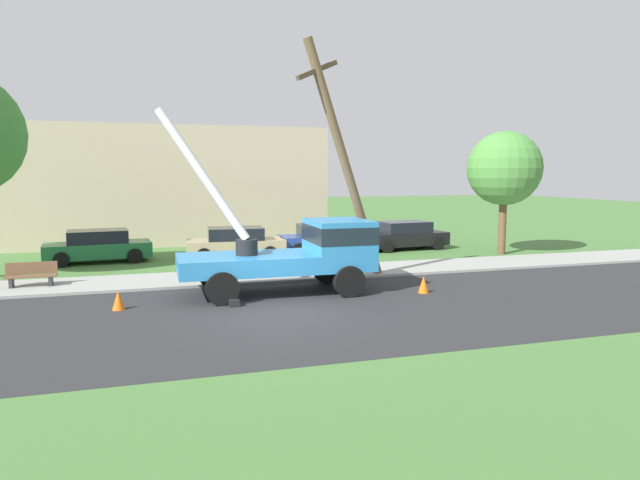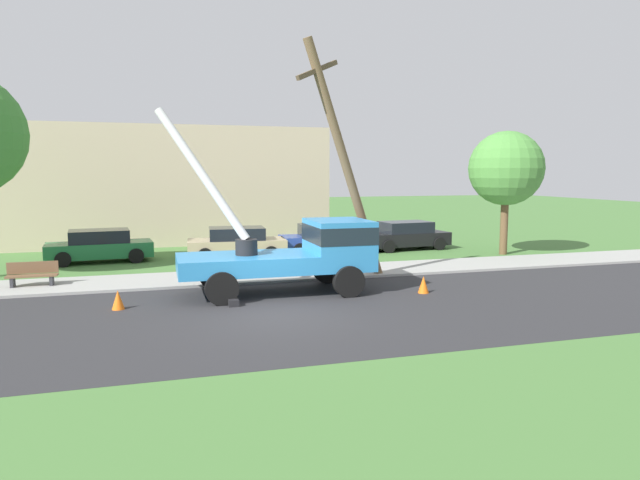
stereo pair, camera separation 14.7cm
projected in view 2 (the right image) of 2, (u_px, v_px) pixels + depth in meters
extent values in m
plane|color=#477538|center=(225.00, 255.00, 27.13)|extent=(120.00, 120.00, 0.00)
cube|color=#2B2B2D|center=(280.00, 314.00, 15.72)|extent=(80.00, 8.67, 0.01)
cube|color=#9E9E99|center=(246.00, 276.00, 21.21)|extent=(80.00, 2.88, 0.10)
cube|color=#2D84C6|center=(246.00, 263.00, 18.08)|extent=(4.33, 2.45, 0.55)
cube|color=#2D84C6|center=(339.00, 244.00, 18.86)|extent=(1.93, 2.42, 1.60)
cube|color=#19232D|center=(339.00, 233.00, 18.82)|extent=(1.95, 2.44, 0.56)
cylinder|color=black|center=(246.00, 247.00, 18.02)|extent=(0.70, 0.70, 0.50)
cylinder|color=silver|center=(202.00, 174.00, 18.02)|extent=(2.87, 1.69, 4.26)
cube|color=black|center=(234.00, 303.00, 16.64)|extent=(0.30, 0.30, 0.20)
cube|color=black|center=(223.00, 284.00, 19.41)|extent=(0.30, 0.30, 0.20)
cylinder|color=black|center=(349.00, 281.00, 17.83)|extent=(1.00, 0.30, 1.00)
cylinder|color=black|center=(327.00, 269.00, 20.12)|extent=(1.00, 0.30, 1.00)
cylinder|color=black|center=(222.00, 289.00, 16.74)|extent=(1.00, 0.30, 1.00)
cylinder|color=black|center=(214.00, 275.00, 19.03)|extent=(1.00, 0.30, 1.00)
cylinder|color=brown|center=(346.00, 166.00, 20.03)|extent=(3.62, 1.84, 8.41)
cube|color=brown|center=(317.00, 70.00, 18.80)|extent=(1.64, 0.84, 0.85)
cone|color=orange|center=(423.00, 285.00, 18.45)|extent=(0.36, 0.36, 0.56)
cone|color=orange|center=(118.00, 300.00, 16.24)|extent=(0.36, 0.36, 0.56)
cube|color=#1E6638|center=(100.00, 250.00, 24.83)|extent=(4.55, 2.20, 0.65)
cube|color=black|center=(99.00, 236.00, 24.76)|extent=(2.61, 1.88, 0.55)
cylinder|color=black|center=(136.00, 256.00, 24.57)|extent=(0.64, 0.22, 0.64)
cylinder|color=black|center=(133.00, 251.00, 26.23)|extent=(0.64, 0.22, 0.64)
cylinder|color=black|center=(63.00, 260.00, 23.49)|extent=(0.64, 0.22, 0.64)
cylinder|color=black|center=(65.00, 254.00, 25.15)|extent=(0.64, 0.22, 0.64)
cube|color=tan|center=(237.00, 246.00, 25.91)|extent=(4.52, 2.12, 0.65)
cube|color=black|center=(237.00, 233.00, 25.84)|extent=(2.58, 1.83, 0.55)
cylinder|color=black|center=(271.00, 253.00, 25.38)|extent=(0.64, 0.22, 0.64)
cylinder|color=black|center=(266.00, 248.00, 27.12)|extent=(0.64, 0.22, 0.64)
cylinder|color=black|center=(205.00, 255.00, 24.75)|extent=(0.64, 0.22, 0.64)
cylinder|color=black|center=(204.00, 250.00, 26.50)|extent=(0.64, 0.22, 0.64)
cube|color=#263F99|center=(326.00, 242.00, 27.58)|extent=(4.50, 2.07, 0.65)
cube|color=black|center=(326.00, 230.00, 27.51)|extent=(2.56, 1.81, 0.55)
cylinder|color=black|center=(359.00, 248.00, 27.07)|extent=(0.64, 0.22, 0.64)
cylinder|color=black|center=(349.00, 244.00, 28.81)|extent=(0.64, 0.22, 0.64)
cylinder|color=black|center=(300.00, 250.00, 26.41)|extent=(0.64, 0.22, 0.64)
cylinder|color=black|center=(293.00, 245.00, 28.15)|extent=(0.64, 0.22, 0.64)
cube|color=black|center=(405.00, 239.00, 28.99)|extent=(4.54, 2.17, 0.65)
cube|color=black|center=(406.00, 227.00, 28.92)|extent=(2.60, 1.86, 0.55)
cylinder|color=black|center=(439.00, 244.00, 28.72)|extent=(0.64, 0.22, 0.64)
cylinder|color=black|center=(420.00, 240.00, 30.38)|extent=(0.64, 0.22, 0.64)
cylinder|color=black|center=(389.00, 246.00, 27.66)|extent=(0.64, 0.22, 0.64)
cylinder|color=black|center=(372.00, 242.00, 29.32)|extent=(0.64, 0.22, 0.64)
cube|color=brown|center=(32.00, 276.00, 19.09)|extent=(1.60, 0.44, 0.06)
cube|color=brown|center=(33.00, 267.00, 19.25)|extent=(1.60, 0.06, 0.40)
cube|color=#333338|center=(13.00, 283.00, 18.95)|extent=(0.10, 0.40, 0.45)
cube|color=#333338|center=(52.00, 281.00, 19.29)|extent=(0.10, 0.40, 0.45)
cylinder|color=brown|center=(504.00, 215.00, 27.04)|extent=(0.36, 0.36, 3.83)
sphere|color=#4C8C3D|center=(506.00, 168.00, 26.78)|extent=(3.51, 3.51, 3.51)
cube|color=#C6B293|center=(163.00, 185.00, 32.27)|extent=(18.00, 6.00, 6.40)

